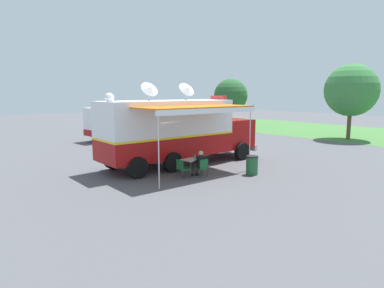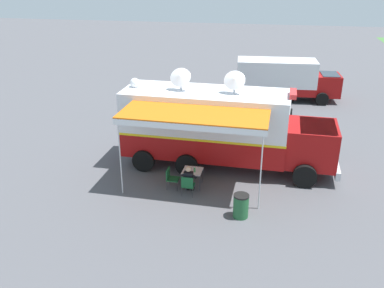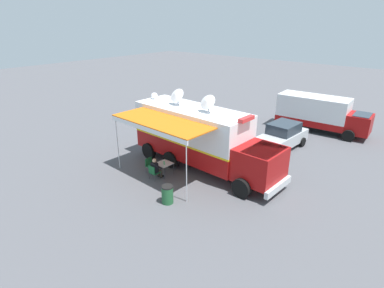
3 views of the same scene
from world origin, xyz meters
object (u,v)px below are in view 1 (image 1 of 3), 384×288
command_truck (179,129)px  car_behind_truck (153,135)px  folding_chair_beside_table (182,167)px  water_bottle (195,157)px  trash_bin (252,165)px  folding_table (192,161)px  folding_chair_at_table (202,167)px  seated_responder (200,163)px  support_truck (124,123)px

command_truck → car_behind_truck: size_ratio=2.22×
command_truck → folding_chair_beside_table: size_ratio=10.99×
water_bottle → trash_bin: water_bottle is taller
folding_table → folding_chair_beside_table: bearing=-70.4°
command_truck → folding_chair_at_table: size_ratio=10.99×
car_behind_truck → water_bottle: bearing=-21.2°
folding_chair_beside_table → folding_chair_at_table: bearing=58.5°
water_bottle → trash_bin: 2.77m
folding_chair_beside_table → car_behind_truck: car_behind_truck is taller
folding_chair_at_table → trash_bin: size_ratio=0.96×
folding_chair_at_table → car_behind_truck: (-8.81, 3.31, 0.37)m
folding_chair_at_table → seated_responder: bearing=178.1°
folding_chair_at_table → seated_responder: (-0.19, 0.01, 0.14)m
folding_chair_at_table → trash_bin: bearing=62.5°
folding_table → seated_responder: seated_responder is taller
seated_responder → water_bottle: bearing=163.8°
seated_responder → trash_bin: size_ratio=1.37×
water_bottle → support_truck: size_ratio=0.03×
command_truck → folding_table: size_ratio=11.58×
water_bottle → seated_responder: seated_responder is taller
folding_chair_at_table → support_truck: 14.51m
folding_table → seated_responder: (0.61, -0.03, -0.02)m
folding_table → water_bottle: size_ratio=3.69×
trash_bin → folding_table: bearing=-132.0°
folding_chair_beside_table → car_behind_truck: (-8.32, 4.12, 0.37)m
command_truck → water_bottle: 2.62m
folding_chair_at_table → water_bottle: bearing=167.6°
water_bottle → seated_responder: 0.55m
support_truck → water_bottle: bearing=-15.7°
water_bottle → support_truck: support_truck is taller
folding_chair_at_table → trash_bin: 2.48m
folding_chair_at_table → car_behind_truck: size_ratio=0.20×
folding_chair_beside_table → trash_bin: 3.42m
command_truck → support_truck: size_ratio=1.38×
seated_responder → trash_bin: seated_responder is taller
folding_table → folding_chair_at_table: (0.80, -0.04, -0.16)m
folding_chair_beside_table → seated_responder: bearing=69.3°
water_bottle → folding_chair_at_table: size_ratio=0.26×
folding_chair_at_table → support_truck: bearing=164.5°
command_truck → water_bottle: command_truck is taller
command_truck → seated_responder: 3.17m
trash_bin → support_truck: 15.22m
water_bottle → folding_chair_beside_table: size_ratio=0.26×
trash_bin → car_behind_truck: (-9.96, 1.11, 0.42)m
folding_chair_beside_table → water_bottle: bearing=101.3°
command_truck → folding_table: (2.12, -0.91, -1.27)m
folding_table → trash_bin: 2.91m
folding_chair_beside_table → seated_responder: seated_responder is taller
command_truck → seated_responder: command_truck is taller
folding_table → water_bottle: water_bottle is taller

